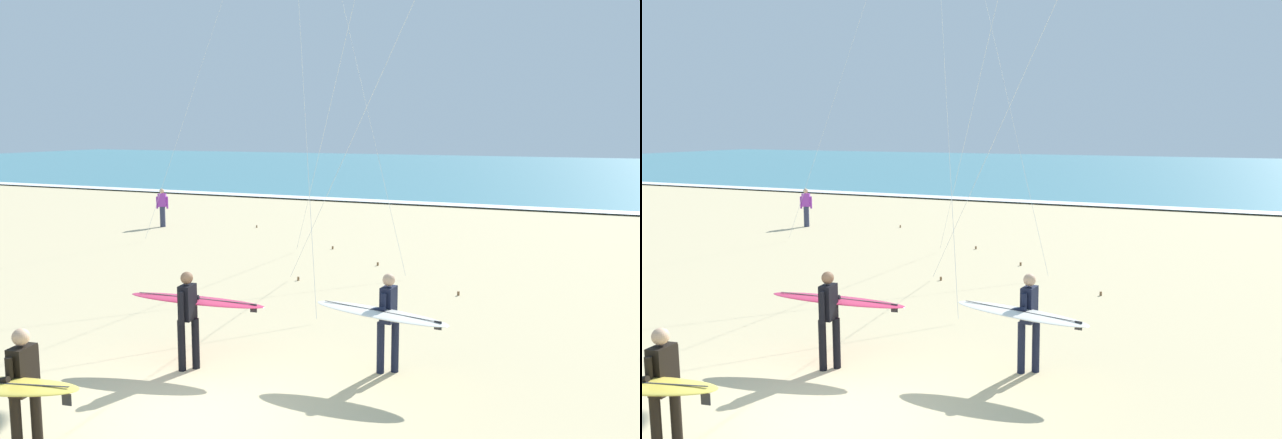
{
  "view_description": "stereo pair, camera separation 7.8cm",
  "coord_description": "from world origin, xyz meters",
  "views": [
    {
      "loc": [
        5.25,
        -7.32,
        4.11
      ],
      "look_at": [
        -0.56,
        5.94,
        2.06
      ],
      "focal_mm": 36.72,
      "sensor_mm": 36.0,
      "label": 1
    },
    {
      "loc": [
        5.32,
        -7.29,
        4.11
      ],
      "look_at": [
        -0.56,
        5.94,
        2.06
      ],
      "focal_mm": 36.72,
      "sensor_mm": 36.0,
      "label": 2
    }
  ],
  "objects": [
    {
      "name": "bystander_purple_top",
      "position": [
        -11.5,
        14.65,
        0.81
      ],
      "size": [
        0.47,
        0.29,
        1.59
      ],
      "color": "#2D334C",
      "rests_on": "ground"
    },
    {
      "name": "ground_plane",
      "position": [
        0.0,
        0.0,
        0.0
      ],
      "size": [
        160.0,
        160.0,
        0.0
      ],
      "primitive_type": "plane",
      "color": "#CCB789"
    },
    {
      "name": "surfer_third",
      "position": [
        -1.12,
        1.77,
        1.05
      ],
      "size": [
        2.55,
        1.08,
        1.71
      ],
      "color": "black",
      "rests_on": "ground"
    },
    {
      "name": "surfer_trailing",
      "position": [
        2.05,
        2.64,
        1.05
      ],
      "size": [
        2.3,
        0.98,
        1.71
      ],
      "color": "black",
      "rests_on": "ground"
    },
    {
      "name": "ocean_water",
      "position": [
        0.0,
        56.32,
        0.04
      ],
      "size": [
        160.0,
        60.0,
        0.08
      ],
      "primitive_type": "cube",
      "color": "teal",
      "rests_on": "ground"
    },
    {
      "name": "surfer_lead",
      "position": [
        -1.08,
        -1.98,
        1.04
      ],
      "size": [
        2.11,
        1.06,
        1.71
      ],
      "color": "black",
      "rests_on": "ground"
    },
    {
      "name": "shoreline_foam",
      "position": [
        0.0,
        26.62,
        0.09
      ],
      "size": [
        160.0,
        1.36,
        0.01
      ],
      "primitive_type": "cube",
      "color": "white",
      "rests_on": "ocean_water"
    }
  ]
}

